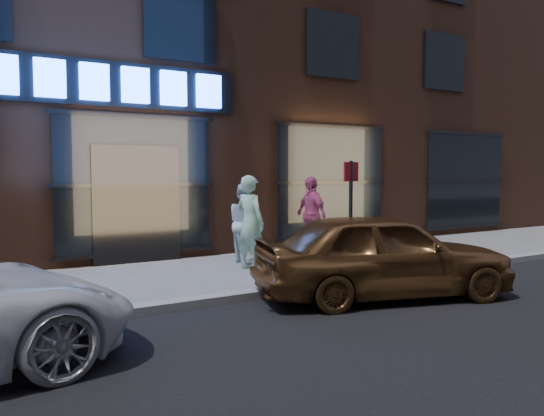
{
  "coord_description": "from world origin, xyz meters",
  "views": [
    {
      "loc": [
        -3.15,
        -6.78,
        1.88
      ],
      "look_at": [
        1.84,
        1.6,
        1.2
      ],
      "focal_mm": 35.0,
      "sensor_mm": 36.0,
      "label": 1
    }
  ],
  "objects_px": {
    "man_cap": "(245,223)",
    "passerby": "(311,215)",
    "gold_sedan": "(383,254)",
    "man_bowtie": "(250,223)",
    "sign_post": "(351,209)"
  },
  "relations": [
    {
      "from": "man_cap",
      "to": "passerby",
      "type": "bearing_deg",
      "value": -74.41
    },
    {
      "from": "gold_sedan",
      "to": "man_cap",
      "type": "bearing_deg",
      "value": 20.91
    },
    {
      "from": "man_bowtie",
      "to": "sign_post",
      "type": "height_order",
      "value": "sign_post"
    },
    {
      "from": "sign_post",
      "to": "man_cap",
      "type": "bearing_deg",
      "value": 97.43
    },
    {
      "from": "man_bowtie",
      "to": "man_cap",
      "type": "xyz_separation_m",
      "value": [
        0.29,
        0.75,
        -0.09
      ]
    },
    {
      "from": "man_cap",
      "to": "sign_post",
      "type": "distance_m",
      "value": 2.7
    },
    {
      "from": "gold_sedan",
      "to": "sign_post",
      "type": "xyz_separation_m",
      "value": [
        0.34,
        1.17,
        0.59
      ]
    },
    {
      "from": "sign_post",
      "to": "man_bowtie",
      "type": "bearing_deg",
      "value": 110.46
    },
    {
      "from": "passerby",
      "to": "gold_sedan",
      "type": "distance_m",
      "value": 4.39
    },
    {
      "from": "gold_sedan",
      "to": "sign_post",
      "type": "bearing_deg",
      "value": -0.04
    },
    {
      "from": "man_bowtie",
      "to": "man_cap",
      "type": "distance_m",
      "value": 0.81
    },
    {
      "from": "man_bowtie",
      "to": "sign_post",
      "type": "distance_m",
      "value": 2.09
    },
    {
      "from": "passerby",
      "to": "sign_post",
      "type": "relative_size",
      "value": 0.86
    },
    {
      "from": "man_cap",
      "to": "passerby",
      "type": "distance_m",
      "value": 1.91
    },
    {
      "from": "man_cap",
      "to": "sign_post",
      "type": "height_order",
      "value": "sign_post"
    }
  ]
}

